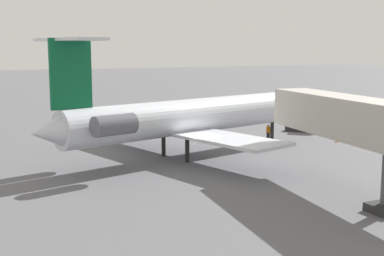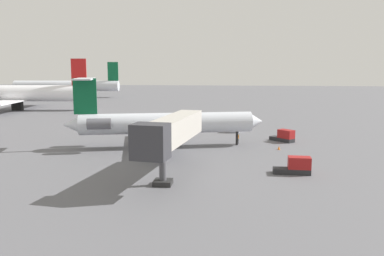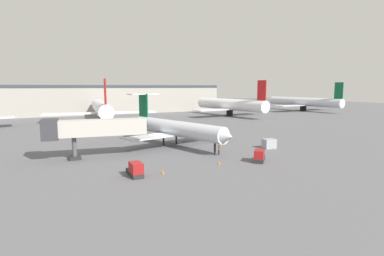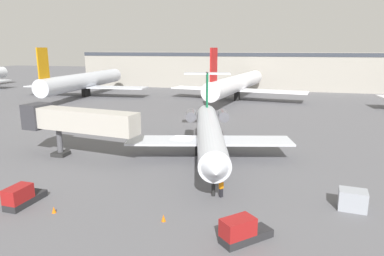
# 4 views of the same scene
# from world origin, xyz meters

# --- Properties ---
(ground_plane) EXTENTS (400.00, 400.00, 0.10)m
(ground_plane) POSITION_xyz_m (0.00, 0.00, -0.05)
(ground_plane) COLOR #5B5B60
(regional_jet) EXTENTS (20.88, 28.72, 10.00)m
(regional_jet) POSITION_xyz_m (3.49, -0.32, 3.56)
(regional_jet) COLOR silver
(regional_jet) RESTS_ON ground_plane
(jet_bridge) EXTENTS (16.24, 5.09, 6.58)m
(jet_bridge) POSITION_xyz_m (-13.03, -4.21, 4.88)
(jet_bridge) COLOR #B7B2A8
(jet_bridge) RESTS_ON ground_plane
(ground_crew_marshaller) EXTENTS (0.44, 0.48, 1.69)m
(ground_crew_marshaller) POSITION_xyz_m (7.00, -11.22, 0.86)
(ground_crew_marshaller) COLOR black
(ground_crew_marshaller) RESTS_ON ground_plane
(baggage_tug_lead) EXTENTS (3.81, 3.83, 1.90)m
(baggage_tug_lead) POSITION_xyz_m (9.81, -18.50, 0.84)
(baggage_tug_lead) COLOR #262628
(baggage_tug_lead) RESTS_ON ground_plane
(baggage_tug_trailing) EXTENTS (1.55, 4.05, 1.90)m
(baggage_tug_trailing) POSITION_xyz_m (-9.62, -17.56, 0.84)
(baggage_tug_trailing) COLOR #262628
(baggage_tug_trailing) RESTS_ON ground_plane
(cargo_container_uld) EXTENTS (2.44, 1.90, 1.75)m
(cargo_container_uld) POSITION_xyz_m (18.37, -10.84, 0.87)
(cargo_container_uld) COLOR #999EA8
(cargo_container_uld) RESTS_ON ground_plane
(traffic_cone_near) EXTENTS (0.36, 0.36, 0.55)m
(traffic_cone_near) POSITION_xyz_m (3.39, -17.06, 0.28)
(traffic_cone_near) COLOR orange
(traffic_cone_near) RESTS_ON ground_plane
(traffic_cone_mid) EXTENTS (0.36, 0.36, 0.55)m
(traffic_cone_mid) POSITION_xyz_m (-6.04, -18.05, 0.28)
(traffic_cone_mid) COLOR orange
(traffic_cone_mid) RESTS_ON ground_plane
(parked_airliner_east_mid) EXTENTS (32.16, 37.97, 13.72)m
(parked_airliner_east_mid) POSITION_xyz_m (48.83, 47.26, 4.46)
(parked_airliner_east_mid) COLOR white
(parked_airliner_east_mid) RESTS_ON ground_plane
(parked_airliner_east_end) EXTENTS (34.04, 40.30, 13.35)m
(parked_airliner_east_end) POSITION_xyz_m (95.14, 53.38, 4.27)
(parked_airliner_east_end) COLOR silver
(parked_airliner_east_end) RESTS_ON ground_plane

